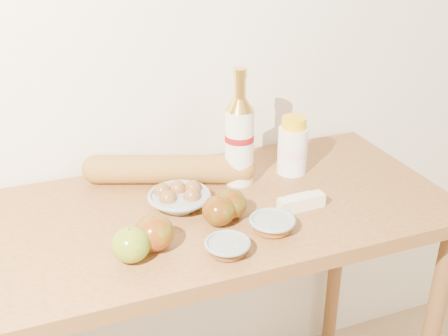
{
  "coord_description": "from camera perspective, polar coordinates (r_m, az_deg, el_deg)",
  "views": [
    {
      "loc": [
        -0.45,
        -0.0,
        1.62
      ],
      "look_at": [
        0.0,
        1.15,
        1.02
      ],
      "focal_mm": 45.0,
      "sensor_mm": 36.0,
      "label": 1
    }
  ],
  "objects": [
    {
      "name": "egg_bowl",
      "position": [
        1.45,
        -4.58,
        -3.02
      ],
      "size": [
        0.19,
        0.19,
        0.06
      ],
      "rotation": [
        0.0,
        0.0,
        -0.16
      ],
      "color": "#8C9995",
      "rests_on": "table"
    },
    {
      "name": "apple_yellowgreen",
      "position": [
        1.25,
        -9.45,
        -7.69
      ],
      "size": [
        0.11,
        0.11,
        0.08
      ],
      "rotation": [
        0.0,
        0.0,
        0.26
      ],
      "color": "#9E941F",
      "rests_on": "table"
    },
    {
      "name": "cream_bottle",
      "position": [
        1.61,
        6.98,
        2.11
      ],
      "size": [
        0.11,
        0.11,
        0.17
      ],
      "rotation": [
        0.0,
        0.0,
        -0.39
      ],
      "color": "white",
      "rests_on": "table"
    },
    {
      "name": "apple_redgreen_front",
      "position": [
        1.28,
        -7.1,
        -6.54
      ],
      "size": [
        0.09,
        0.09,
        0.08
      ],
      "rotation": [
        0.0,
        0.0,
        0.05
      ],
      "color": "#980809",
      "rests_on": "table"
    },
    {
      "name": "apple_redgreen_right",
      "position": [
        1.36,
        -0.53,
        -4.35
      ],
      "size": [
        0.09,
        0.09,
        0.08
      ],
      "rotation": [
        0.0,
        0.0,
        0.04
      ],
      "color": "maroon",
      "rests_on": "table"
    },
    {
      "name": "table",
      "position": [
        1.52,
        -0.41,
        -7.79
      ],
      "size": [
        1.2,
        0.6,
        0.9
      ],
      "color": "#AB7037",
      "rests_on": "ground"
    },
    {
      "name": "butter_stick",
      "position": [
        1.45,
        7.85,
        -3.48
      ],
      "size": [
        0.12,
        0.04,
        0.04
      ],
      "rotation": [
        0.0,
        0.0,
        0.02
      ],
      "color": "#F1EEBB",
      "rests_on": "table"
    },
    {
      "name": "apple_extra",
      "position": [
        1.39,
        0.67,
        -3.67
      ],
      "size": [
        0.09,
        0.09,
        0.08
      ],
      "rotation": [
        0.0,
        0.0,
        0.04
      ],
      "color": "maroon",
      "rests_on": "table"
    },
    {
      "name": "baguette",
      "position": [
        1.56,
        -5.64,
        -0.12
      ],
      "size": [
        0.48,
        0.25,
        0.08
      ],
      "rotation": [
        0.0,
        0.0,
        -0.37
      ],
      "color": "#BD8839",
      "rests_on": "table"
    },
    {
      "name": "syrup_bowl",
      "position": [
        1.35,
        4.91,
        -5.67
      ],
      "size": [
        0.15,
        0.15,
        0.03
      ],
      "rotation": [
        0.0,
        0.0,
        -0.39
      ],
      "color": "#8E9B95",
      "rests_on": "table"
    },
    {
      "name": "bourbon_bottle",
      "position": [
        1.52,
        1.57,
        3.04
      ],
      "size": [
        0.1,
        0.1,
        0.33
      ],
      "rotation": [
        0.0,
        0.0,
        -0.32
      ],
      "color": "white",
      "rests_on": "table"
    },
    {
      "name": "sugar_bowl",
      "position": [
        1.27,
        0.35,
        -7.99
      ],
      "size": [
        0.13,
        0.13,
        0.03
      ],
      "rotation": [
        0.0,
        0.0,
        -0.26
      ],
      "color": "gray",
      "rests_on": "table"
    },
    {
      "name": "back_wall",
      "position": [
        1.61,
        -4.79,
        14.35
      ],
      "size": [
        3.5,
        0.02,
        2.6
      ],
      "primitive_type": "cube",
      "color": "white",
      "rests_on": "ground"
    }
  ]
}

